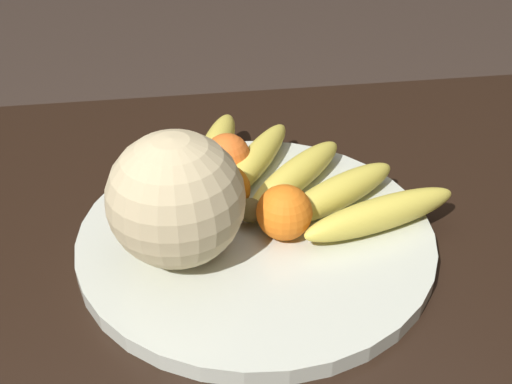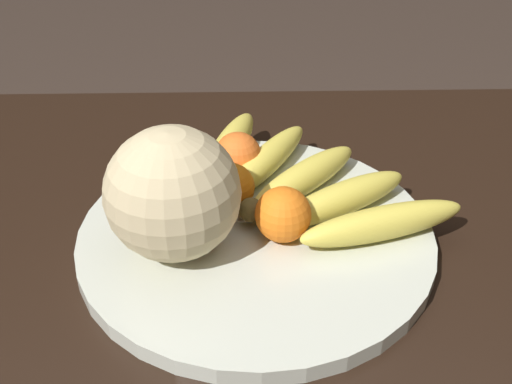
{
  "view_description": "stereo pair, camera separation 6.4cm",
  "coord_description": "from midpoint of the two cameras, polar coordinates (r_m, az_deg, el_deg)",
  "views": [
    {
      "loc": [
        0.03,
        0.48,
        1.14
      ],
      "look_at": [
        -0.05,
        -0.05,
        0.77
      ],
      "focal_mm": 42.0,
      "sensor_mm": 36.0,
      "label": 1
    },
    {
      "loc": [
        -0.04,
        0.48,
        1.14
      ],
      "look_at": [
        -0.05,
        -0.05,
        0.77
      ],
      "focal_mm": 42.0,
      "sensor_mm": 36.0,
      "label": 2
    }
  ],
  "objects": [
    {
      "name": "melon",
      "position": [
        0.61,
        -4.95,
        -0.25
      ],
      "size": [
        0.14,
        0.14,
        0.14
      ],
      "color": "beige",
      "rests_on": "fruit_bowl"
    },
    {
      "name": "fruit_bowl",
      "position": [
        0.68,
        2.72,
        -4.15
      ],
      "size": [
        0.4,
        0.4,
        0.02
      ],
      "color": "beige",
      "rests_on": "kitchen_table"
    },
    {
      "name": "orange_front_right",
      "position": [
        0.75,
        0.72,
        3.43
      ],
      "size": [
        0.06,
        0.06,
        0.06
      ],
      "color": "orange",
      "rests_on": "fruit_bowl"
    },
    {
      "name": "orange_mid_center",
      "position": [
        0.65,
        5.45,
        -2.25
      ],
      "size": [
        0.06,
        0.06,
        0.06
      ],
      "color": "orange",
      "rests_on": "fruit_bowl"
    },
    {
      "name": "kitchen_table",
      "position": [
        0.72,
        -1.49,
        -13.54
      ],
      "size": [
        1.23,
        0.9,
        0.7
      ],
      "color": "black",
      "rests_on": "ground_plane"
    },
    {
      "name": "produce_tag",
      "position": [
        0.69,
        -1.5,
        -2.21
      ],
      "size": [
        0.09,
        0.04,
        0.0
      ],
      "rotation": [
        0.0,
        0.0,
        0.06
      ],
      "color": "white",
      "rests_on": "fruit_bowl"
    },
    {
      "name": "orange_front_left",
      "position": [
        0.74,
        -3.85,
        3.18
      ],
      "size": [
        0.07,
        0.07,
        0.07
      ],
      "color": "orange",
      "rests_on": "fruit_bowl"
    },
    {
      "name": "banana_bunch",
      "position": [
        0.72,
        7.05,
        1.04
      ],
      "size": [
        0.31,
        0.31,
        0.04
      ],
      "rotation": [
        0.0,
        0.0,
        3.92
      ],
      "color": "brown",
      "rests_on": "fruit_bowl"
    },
    {
      "name": "orange_back_left",
      "position": [
        0.69,
        0.22,
        0.38
      ],
      "size": [
        0.06,
        0.06,
        0.06
      ],
      "color": "orange",
      "rests_on": "fruit_bowl"
    }
  ]
}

